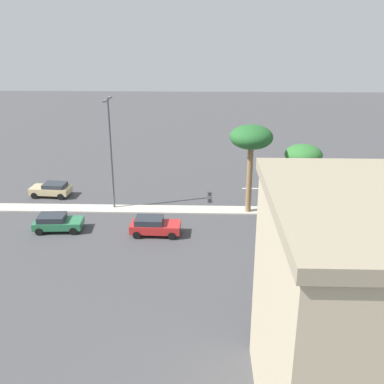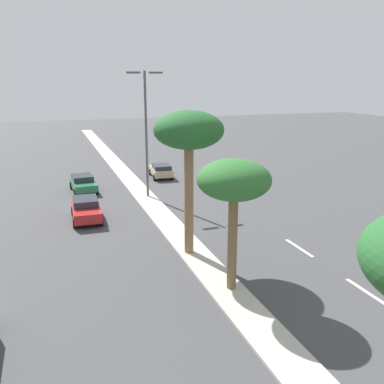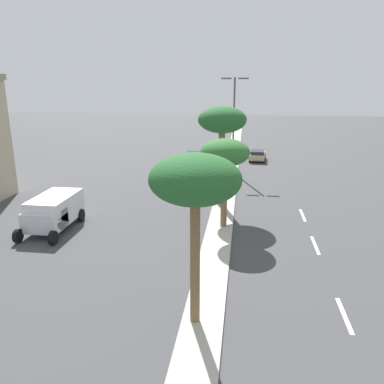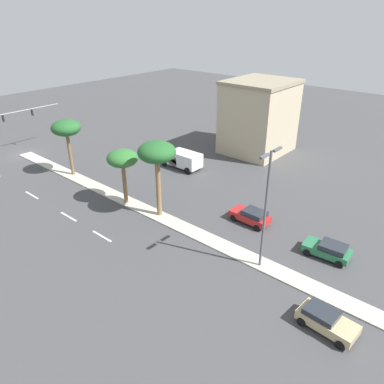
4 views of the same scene
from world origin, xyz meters
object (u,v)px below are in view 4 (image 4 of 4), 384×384
at_px(sedan_green_outboard, 328,250).
at_px(sedan_tan_far, 326,320).
at_px(palm_tree_outboard, 157,154).
at_px(palm_tree_left, 122,159).
at_px(box_truck, 183,159).
at_px(street_lamp_mid, 266,203).
at_px(commercial_building, 259,117).
at_px(palm_tree_rear, 66,129).
at_px(sedan_red_rear, 251,216).

height_order(sedan_green_outboard, sedan_tan_far, sedan_green_outboard).
bearing_deg(palm_tree_outboard, sedan_green_outboard, 105.23).
relative_size(palm_tree_left, box_truck, 1.12).
bearing_deg(street_lamp_mid, commercial_building, -147.83).
height_order(palm_tree_rear, palm_tree_outboard, palm_tree_outboard).
relative_size(street_lamp_mid, box_truck, 1.85).
bearing_deg(sedan_tan_far, sedan_red_rear, -127.02).
distance_m(palm_tree_left, box_truck, 12.47).
xyz_separation_m(street_lamp_mid, sedan_red_rear, (-5.49, -4.37, -5.28)).
bearing_deg(box_truck, street_lamp_mid, 58.53).
height_order(sedan_red_rear, box_truck, box_truck).
distance_m(sedan_green_outboard, sedan_red_rear, 8.21).
bearing_deg(sedan_red_rear, street_lamp_mid, 38.48).
bearing_deg(palm_tree_left, sedan_red_rear, 113.06).
height_order(commercial_building, sedan_red_rear, commercial_building).
relative_size(palm_tree_left, sedan_tan_far, 1.54).
bearing_deg(box_truck, sedan_red_rear, 67.18).
distance_m(street_lamp_mid, sedan_green_outboard, 8.23).
bearing_deg(sedan_green_outboard, palm_tree_outboard, -74.77).
bearing_deg(street_lamp_mid, palm_tree_rear, -91.21).
distance_m(commercial_building, palm_tree_outboard, 23.74).
bearing_deg(sedan_green_outboard, box_truck, -106.34).
xyz_separation_m(palm_tree_left, street_lamp_mid, (0.03, 17.21, 0.83)).
bearing_deg(street_lamp_mid, sedan_tan_far, 66.53).
bearing_deg(palm_tree_outboard, palm_tree_rear, -90.24).
relative_size(palm_tree_left, palm_tree_outboard, 0.77).
bearing_deg(street_lamp_mid, palm_tree_left, -90.09).
bearing_deg(palm_tree_rear, box_truck, 139.72).
relative_size(palm_tree_outboard, box_truck, 1.45).
bearing_deg(commercial_building, palm_tree_rear, -29.65).
relative_size(commercial_building, sedan_green_outboard, 2.59).
height_order(palm_tree_left, sedan_tan_far, palm_tree_left).
height_order(palm_tree_outboard, sedan_green_outboard, palm_tree_outboard).
distance_m(commercial_building, street_lamp_mid, 28.45).
distance_m(palm_tree_left, sedan_tan_far, 24.69).
bearing_deg(palm_tree_rear, street_lamp_mid, 88.79).
xyz_separation_m(sedan_green_outboard, box_truck, (-6.72, -22.93, 0.53)).
relative_size(commercial_building, sedan_red_rear, 2.57).
bearing_deg(palm_tree_outboard, sedan_red_rear, 121.47).
xyz_separation_m(commercial_building, sedan_tan_far, (27.06, 22.02, -4.52)).
distance_m(palm_tree_rear, sedan_green_outboard, 33.08).
height_order(commercial_building, box_truck, commercial_building).
height_order(commercial_building, palm_tree_left, commercial_building).
xyz_separation_m(palm_tree_outboard, sedan_green_outboard, (-4.43, 16.29, -6.12)).
relative_size(street_lamp_mid, sedan_red_rear, 2.49).
distance_m(street_lamp_mid, sedan_red_rear, 8.78).
height_order(palm_tree_rear, box_truck, palm_tree_rear).
height_order(street_lamp_mid, sedan_tan_far, street_lamp_mid).
distance_m(palm_tree_outboard, sedan_red_rear, 11.27).
relative_size(commercial_building, palm_tree_outboard, 1.32).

